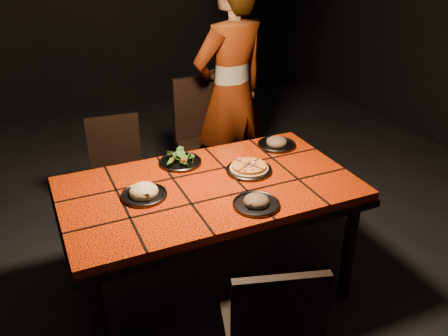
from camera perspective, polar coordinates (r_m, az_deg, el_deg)
name	(u,v)px	position (r m, az deg, el deg)	size (l,w,h in m)	color
room_shell	(207,48)	(2.34, -2.08, 14.25)	(6.04, 7.04, 3.08)	black
dining_table	(209,197)	(2.65, -1.78, -3.50)	(1.62, 0.92, 0.75)	red
chair_near	(272,329)	(2.14, 5.81, -18.74)	(0.48, 0.48, 0.85)	black
chair_far_left	(118,167)	(3.49, -12.65, 0.15)	(0.41, 0.41, 0.83)	black
chair_far_right	(207,133)	(3.72, -2.10, 4.25)	(0.45, 0.45, 0.99)	black
diner	(231,94)	(3.59, 0.83, 8.89)	(0.65, 0.43, 1.79)	brown
plate_pizza	(249,169)	(2.74, 3.03, -0.09)	(0.30, 0.30, 0.04)	#3C3B41
plate_pasta	(144,193)	(2.52, -9.61, -2.98)	(0.24, 0.24, 0.08)	#3C3B41
plate_salad	(180,160)	(2.84, -5.30, 1.01)	(0.26, 0.26, 0.07)	#3C3B41
plate_mushroom_a	(256,202)	(2.41, 3.91, -4.10)	(0.24, 0.24, 0.08)	#3C3B41
plate_mushroom_b	(277,143)	(3.07, 6.36, 3.02)	(0.25, 0.25, 0.08)	#3C3B41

